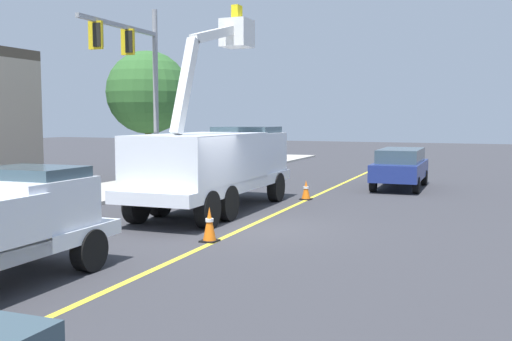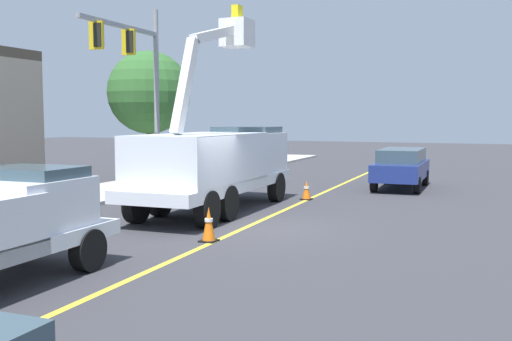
{
  "view_description": "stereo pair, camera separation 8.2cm",
  "coord_description": "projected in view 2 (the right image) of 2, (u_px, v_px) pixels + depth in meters",
  "views": [
    {
      "loc": [
        -14.54,
        -6.75,
        2.99
      ],
      "look_at": [
        2.01,
        0.56,
        1.4
      ],
      "focal_mm": 41.67,
      "sensor_mm": 36.0,
      "label": 1
    },
    {
      "loc": [
        -14.51,
        -6.82,
        2.99
      ],
      "look_at": [
        2.01,
        0.56,
        1.4
      ],
      "focal_mm": 41.67,
      "sensor_mm": 36.0,
      "label": 2
    }
  ],
  "objects": [
    {
      "name": "traffic_cone_mid_rear",
      "position": [
        306.0,
        190.0,
        21.87
      ],
      "size": [
        0.4,
        0.4,
        0.72
      ],
      "color": "black",
      "rests_on": "ground"
    },
    {
      "name": "traffic_cone_mid_front",
      "position": [
        209.0,
        224.0,
        14.41
      ],
      "size": [
        0.4,
        0.4,
        0.86
      ],
      "color": "black",
      "rests_on": "ground"
    },
    {
      "name": "utility_bucket_truck",
      "position": [
        217.0,
        161.0,
        19.2
      ],
      "size": [
        8.31,
        2.9,
        6.67
      ],
      "color": "white",
      "rests_on": "ground"
    },
    {
      "name": "ground",
      "position": [
        245.0,
        228.0,
        16.23
      ],
      "size": [
        120.0,
        120.0,
        0.0
      ],
      "primitive_type": "plane",
      "color": "#38383D"
    },
    {
      "name": "lane_centre_stripe",
      "position": [
        245.0,
        228.0,
        16.23
      ],
      "size": [
        49.95,
        2.51,
        0.01
      ],
      "primitive_type": "cube",
      "rotation": [
        0.0,
        0.0,
        0.05
      ],
      "color": "yellow",
      "rests_on": "ground"
    },
    {
      "name": "street_tree_right",
      "position": [
        149.0,
        93.0,
        28.31
      ],
      "size": [
        3.95,
        3.95,
        6.2
      ],
      "color": "brown",
      "rests_on": "ground"
    },
    {
      "name": "traffic_signal_mast",
      "position": [
        138.0,
        69.0,
        23.78
      ],
      "size": [
        5.23,
        0.66,
        7.54
      ],
      "color": "gray",
      "rests_on": "ground"
    },
    {
      "name": "sidewalk_far_side",
      "position": [
        14.0,
        209.0,
        19.16
      ],
      "size": [
        60.1,
        6.42,
        0.12
      ],
      "primitive_type": "cube",
      "rotation": [
        0.0,
        0.0,
        0.05
      ],
      "color": "#B2ADA3",
      "rests_on": "ground"
    },
    {
      "name": "passing_minivan",
      "position": [
        401.0,
        166.0,
        25.35
      ],
      "size": [
        4.88,
        2.13,
        1.69
      ],
      "color": "navy",
      "rests_on": "ground"
    }
  ]
}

